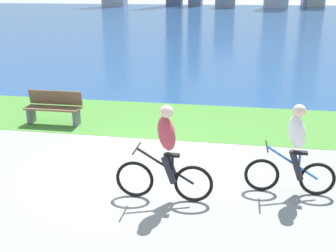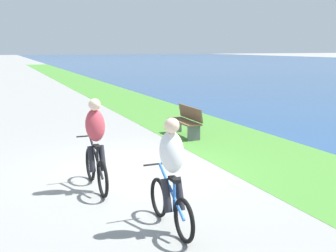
% 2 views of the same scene
% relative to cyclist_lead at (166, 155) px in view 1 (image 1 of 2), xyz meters
% --- Properties ---
extents(ground_plane, '(300.00, 300.00, 0.00)m').
position_rel_cyclist_lead_xyz_m(ground_plane, '(-0.87, 1.18, -0.84)').
color(ground_plane, gray).
extents(grass_strip_bayside, '(120.00, 3.21, 0.01)m').
position_rel_cyclist_lead_xyz_m(grass_strip_bayside, '(-0.87, 4.46, -0.84)').
color(grass_strip_bayside, '#478433').
rests_on(grass_strip_bayside, ground).
extents(bay_water_surface, '(300.00, 75.93, 0.00)m').
position_rel_cyclist_lead_xyz_m(bay_water_surface, '(-0.87, 44.02, -0.84)').
color(bay_water_surface, navy).
rests_on(bay_water_surface, ground).
extents(cyclist_lead, '(1.71, 0.52, 1.72)m').
position_rel_cyclist_lead_xyz_m(cyclist_lead, '(0.00, 0.00, 0.00)').
color(cyclist_lead, black).
rests_on(cyclist_lead, ground).
extents(cyclist_trailing, '(1.59, 0.52, 1.66)m').
position_rel_cyclist_lead_xyz_m(cyclist_trailing, '(2.17, 0.61, -0.01)').
color(cyclist_trailing, black).
rests_on(cyclist_trailing, ground).
extents(bench_near_path, '(1.50, 0.47, 0.90)m').
position_rel_cyclist_lead_xyz_m(bench_near_path, '(-3.70, 3.56, -0.39)').
color(bench_near_path, brown).
rests_on(bench_near_path, ground).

